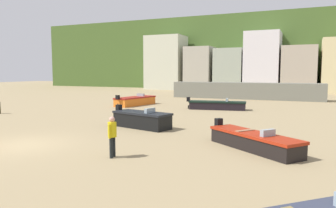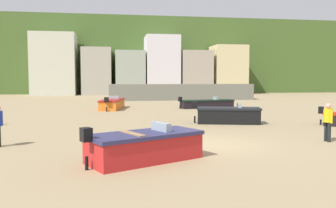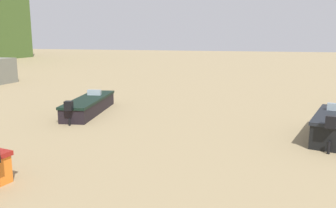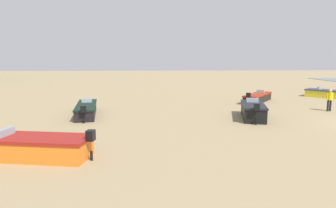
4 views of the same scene
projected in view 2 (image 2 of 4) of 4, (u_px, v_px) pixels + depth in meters
ground_plane at (212, 145)px, 13.95m from camera, size 160.00×160.00×0.00m
headland_hill at (130, 60)px, 78.48m from camera, size 90.00×32.00×14.12m
harbor_pier at (182, 92)px, 44.17m from camera, size 18.28×2.40×2.01m
townhouse_far_left at (54, 64)px, 57.49m from camera, size 7.05×5.35×10.16m
townhouse_left at (97, 72)px, 58.90m from camera, size 4.82×5.88×7.85m
townhouse_centre_left at (130, 73)px, 59.98m from camera, size 4.94×6.28×7.40m
townhouse_centre at (162, 65)px, 60.91m from camera, size 5.70×6.63×10.06m
townhouse_centre_right at (194, 73)px, 61.67m from camera, size 5.36×6.14×7.53m
townhouse_right at (228, 70)px, 62.24m from camera, size 5.70×5.43×8.56m
boat_orange_0 at (112, 104)px, 30.74m from camera, size 2.38×5.26×1.17m
boat_red_1 at (145, 146)px, 11.16m from camera, size 4.01×3.07×1.23m
boat_black_3 at (228, 115)px, 20.64m from camera, size 4.06×2.24×1.27m
boat_black_4 at (207, 104)px, 31.70m from camera, size 5.30×2.03×1.07m
beach_walker_distant at (328, 119)px, 14.58m from camera, size 0.37×0.54×1.62m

